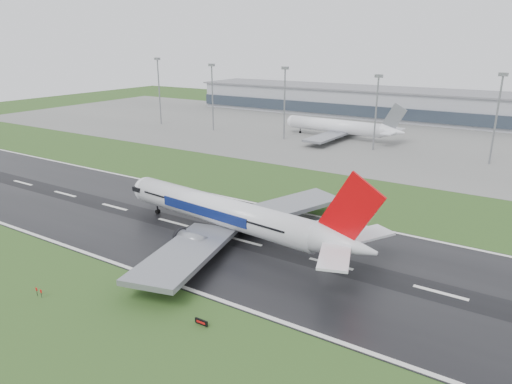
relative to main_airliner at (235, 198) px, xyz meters
The scene contains 12 objects.
ground 20.36m from the main_airliner, behind, with size 520.00×520.00×0.00m, color #27481A.
runway 20.34m from the main_airliner, behind, with size 400.00×45.00×0.10m, color black.
apron 126.79m from the main_airliner, 98.19° to the left, with size 400.00×130.00×0.08m, color slate.
terminal 186.03m from the main_airliner, 95.56° to the left, with size 240.00×36.00×15.00m, color #8F929A.
main_airliner is the anchor object (origin of this frame).
parked_airliner 117.31m from the main_airliner, 101.71° to the left, with size 56.34×52.45×16.51m, color white, non-canonical shape.
runway_sign 33.08m from the main_airliner, 64.74° to the right, with size 2.30×0.26×1.04m, color black, non-canonical shape.
floodmast_0 153.30m from the main_airliner, 139.17° to the left, with size 0.64×0.64×31.93m, color gray.
floodmast_1 129.63m from the main_airliner, 129.36° to the left, with size 0.64×0.64×29.80m, color gray.
floodmast_2 109.33m from the main_airliner, 113.50° to the left, with size 0.64×0.64×29.52m, color gray.
floodmast_3 100.30m from the main_airliner, 92.00° to the left, with size 0.64×0.64×27.74m, color gray.
floodmast_4 107.24m from the main_airliner, 69.23° to the left, with size 0.64×0.64×29.75m, color gray.
Camera 1 is at (70.33, -75.04, 40.52)m, focal length 32.40 mm.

